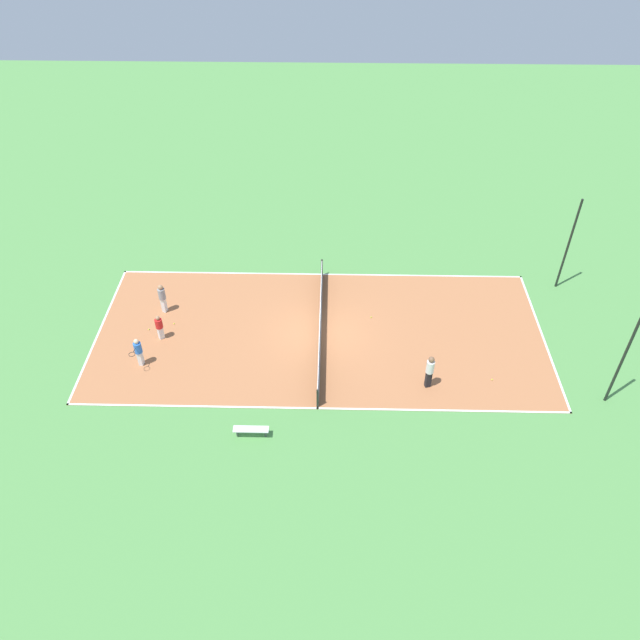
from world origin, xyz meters
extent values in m
plane|color=#518E47|center=(0.00, 0.00, 0.00)|extent=(80.00, 80.00, 0.00)
cube|color=#AD6B42|center=(0.00, 0.00, 0.01)|extent=(10.03, 22.41, 0.02)
cube|color=white|center=(-4.97, 0.00, 0.02)|extent=(0.10, 22.41, 0.00)
cube|color=white|center=(4.97, 0.00, 0.02)|extent=(0.10, 22.41, 0.00)
cube|color=white|center=(0.00, -11.16, 0.02)|extent=(10.03, 0.10, 0.00)
cube|color=white|center=(0.00, 11.16, 0.02)|extent=(10.03, 0.10, 0.00)
cube|color=white|center=(0.00, 0.00, 0.02)|extent=(10.03, 0.10, 0.00)
cylinder|color=black|center=(-4.87, 0.00, 0.56)|extent=(0.10, 0.10, 1.07)
cylinder|color=black|center=(4.87, 0.00, 0.56)|extent=(0.10, 0.10, 1.07)
cube|color=black|center=(0.00, 0.00, 0.53)|extent=(9.73, 0.03, 1.02)
cube|color=white|center=(0.00, 0.00, 1.01)|extent=(9.73, 0.04, 0.06)
cube|color=silver|center=(6.54, -2.77, 0.43)|extent=(0.36, 1.50, 0.04)
cylinder|color=#4C4C51|center=(6.54, -3.37, 0.21)|extent=(0.08, 0.08, 0.41)
cylinder|color=#4C4C51|center=(6.54, -2.17, 0.21)|extent=(0.08, 0.08, 0.41)
cube|color=white|center=(-1.55, -8.15, 0.45)|extent=(0.30, 0.26, 0.85)
cylinder|color=gray|center=(-1.55, -8.15, 1.18)|extent=(0.44, 0.44, 0.60)
sphere|color=#A87A56|center=(-1.55, -8.15, 1.60)|extent=(0.26, 0.26, 0.26)
cube|color=black|center=(3.51, 5.00, 0.48)|extent=(0.26, 0.30, 0.91)
cylinder|color=white|center=(3.51, 5.00, 1.26)|extent=(0.45, 0.45, 0.64)
sphere|color=brown|center=(3.51, 5.00, 1.72)|extent=(0.27, 0.27, 0.27)
cube|color=white|center=(2.38, -8.44, 0.42)|extent=(0.28, 0.24, 0.79)
cylinder|color=blue|center=(2.38, -8.44, 1.10)|extent=(0.41, 0.41, 0.56)
sphere|color=beige|center=(2.38, -8.44, 1.49)|extent=(0.24, 0.24, 0.24)
cylinder|color=#262626|center=(2.70, -8.49, 1.23)|extent=(0.28, 0.07, 0.03)
torus|color=black|center=(2.97, -8.53, 1.23)|extent=(0.35, 0.35, 0.02)
cube|color=white|center=(0.52, -7.88, 0.38)|extent=(0.32, 0.32, 0.71)
cylinder|color=red|center=(0.52, -7.88, 0.98)|extent=(0.51, 0.51, 0.50)
sphere|color=#A87A56|center=(0.52, -7.88, 1.33)|extent=(0.21, 0.21, 0.21)
sphere|color=#CCE033|center=(-0.06, -8.67, 0.06)|extent=(0.07, 0.07, 0.07)
sphere|color=#CCE033|center=(-1.25, 2.62, 0.06)|extent=(0.07, 0.07, 0.07)
sphere|color=#CCE033|center=(-0.53, -7.49, 0.06)|extent=(0.07, 0.07, 0.07)
sphere|color=#CCE033|center=(3.07, 8.05, 0.06)|extent=(0.07, 0.07, 0.07)
cylinder|color=black|center=(-4.18, 12.89, 2.71)|extent=(0.12, 0.12, 5.42)
cylinder|color=black|center=(4.18, 12.89, 2.71)|extent=(0.12, 0.12, 5.42)
camera|label=1|loc=(23.27, 0.51, 21.02)|focal=35.00mm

